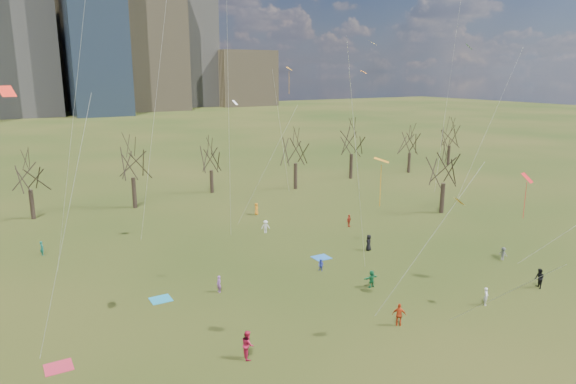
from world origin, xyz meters
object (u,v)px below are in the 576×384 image
blanket_teal (161,299)px  person_1 (486,296)px  person_4 (399,315)px  blanket_navy (321,257)px  person_2 (248,344)px  blanket_crimson (59,367)px

blanket_teal → person_1: bearing=-32.3°
blanket_teal → person_4: (13.29, -12.63, 0.82)m
blanket_navy → person_1: bearing=-70.8°
blanket_navy → person_1: (5.18, -14.87, 0.69)m
person_2 → person_1: bearing=-84.0°
person_1 → blanket_navy: bearing=68.5°
blanket_crimson → person_2: person_2 is taller
blanket_teal → person_1: 25.20m
person_1 → blanket_crimson: bearing=125.5°
blanket_navy → person_4: size_ratio=0.96×
blanket_navy → blanket_teal: bearing=-175.0°
blanket_navy → blanket_crimson: (-24.25, -7.66, 0.00)m
blanket_crimson → person_4: size_ratio=0.96×
blanket_navy → person_2: person_2 is taller
blanket_navy → person_4: person_4 is taller
person_2 → person_4: 11.14m
blanket_navy → person_1: size_ratio=1.13×
blanket_crimson → person_4: bearing=-16.6°
blanket_navy → blanket_crimson: bearing=-162.5°
person_1 → blanket_teal: bearing=107.0°
blanket_navy → person_2: (-13.85, -12.47, 0.91)m
person_1 → person_2: person_2 is taller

